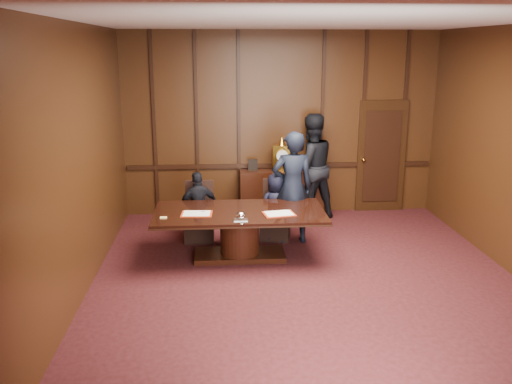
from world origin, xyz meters
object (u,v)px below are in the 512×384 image
conference_table (240,226)px  witness_right (310,166)px  sideboard (281,191)px  signatory_left (199,207)px  witness_left (292,188)px  signatory_right (276,207)px

conference_table → witness_right: witness_right is taller
sideboard → witness_right: (0.53, -0.16, 0.52)m
signatory_left → witness_left: 1.60m
conference_table → signatory_right: bearing=50.9°
conference_table → witness_right: bearing=54.4°
signatory_right → sideboard: bearing=-116.7°
conference_table → signatory_left: signatory_left is taller
sideboard → witness_right: bearing=-16.8°
sideboard → witness_left: 1.57m
conference_table → witness_left: size_ratio=1.39×
signatory_left → witness_left: witness_left is taller
signatory_left → witness_right: witness_right is taller
sideboard → conference_table: (-0.90, -2.16, 0.02)m
sideboard → witness_right: size_ratio=0.80×
signatory_right → signatory_left: bearing=-16.3°
conference_table → witness_left: bearing=36.2°
sideboard → signatory_left: size_ratio=1.33×
witness_left → witness_right: 1.44m
sideboard → conference_table: bearing=-112.6°
conference_table → witness_right: 2.51m
signatory_left → witness_right: size_ratio=0.60×
witness_right → witness_left: bearing=51.7°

